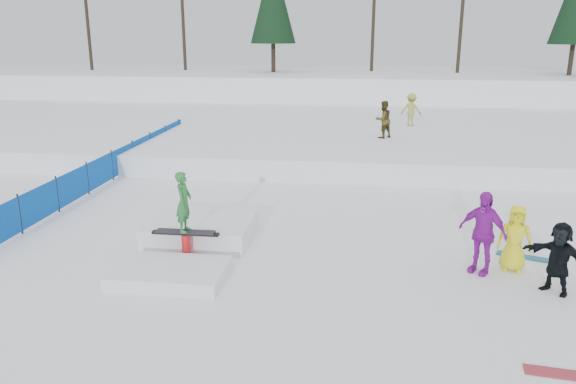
# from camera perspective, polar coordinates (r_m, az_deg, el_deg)

# --- Properties ---
(ground) EXTENTS (120.00, 120.00, 0.00)m
(ground) POSITION_cam_1_polar(r_m,az_deg,el_deg) (13.40, -3.25, -6.79)
(ground) COLOR white
(snow_berm) EXTENTS (60.00, 14.00, 2.40)m
(snow_berm) POSITION_cam_1_polar(r_m,az_deg,el_deg) (42.39, 4.28, 10.52)
(snow_berm) COLOR white
(snow_berm) RESTS_ON ground
(snow_midrise) EXTENTS (50.00, 18.00, 0.80)m
(snow_midrise) POSITION_cam_1_polar(r_m,az_deg,el_deg) (28.63, 2.63, 6.33)
(snow_midrise) COLOR white
(snow_midrise) RESTS_ON ground
(safety_fence) EXTENTS (0.05, 16.00, 1.10)m
(safety_fence) POSITION_cam_1_polar(r_m,az_deg,el_deg) (21.22, -17.43, 2.63)
(safety_fence) COLOR #0645A4
(safety_fence) RESTS_ON ground
(walker_olive) EXTENTS (0.97, 0.94, 1.58)m
(walker_olive) POSITION_cam_1_polar(r_m,az_deg,el_deg) (24.39, 9.65, 7.27)
(walker_olive) COLOR #3B3413
(walker_olive) RESTS_ON snow_midrise
(walker_ygreen) EXTENTS (1.13, 0.86, 1.55)m
(walker_ygreen) POSITION_cam_1_polar(r_m,az_deg,el_deg) (27.92, 12.41, 8.17)
(walker_ygreen) COLOR olive
(walker_ygreen) RESTS_ON snow_midrise
(spectator_purple) EXTENTS (1.15, 1.03, 1.88)m
(spectator_purple) POSITION_cam_1_polar(r_m,az_deg,el_deg) (13.05, 19.14, -3.91)
(spectator_purple) COLOR purple
(spectator_purple) RESTS_ON ground
(spectator_yellow) EXTENTS (0.81, 0.60, 1.51)m
(spectator_yellow) POSITION_cam_1_polar(r_m,az_deg,el_deg) (13.50, 22.05, -4.38)
(spectator_yellow) COLOR yellow
(spectator_yellow) RESTS_ON ground
(spectator_dark) EXTENTS (1.32, 1.30, 1.51)m
(spectator_dark) POSITION_cam_1_polar(r_m,az_deg,el_deg) (12.71, 25.78, -6.05)
(spectator_dark) COLOR black
(spectator_dark) RESTS_ON ground
(loose_board_red) EXTENTS (1.42, 0.45, 0.03)m
(loose_board_red) POSITION_cam_1_polar(r_m,az_deg,el_deg) (10.22, 26.87, -16.28)
(loose_board_red) COLOR maroon
(loose_board_red) RESTS_ON ground
(loose_board_teal) EXTENTS (1.41, 0.75, 0.03)m
(loose_board_teal) POSITION_cam_1_polar(r_m,az_deg,el_deg) (14.58, 23.17, -6.13)
(loose_board_teal) COLOR #1D6378
(loose_board_teal) RESTS_ON ground
(jib_rail_feature) EXTENTS (2.60, 4.40, 2.11)m
(jib_rail_feature) POSITION_cam_1_polar(r_m,az_deg,el_deg) (14.02, -9.60, -4.61)
(jib_rail_feature) COLOR white
(jib_rail_feature) RESTS_ON ground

